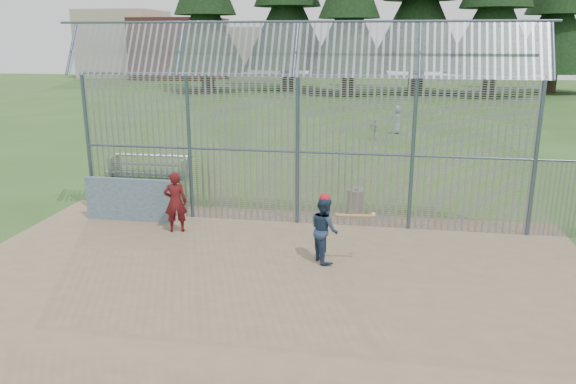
% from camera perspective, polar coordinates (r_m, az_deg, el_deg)
% --- Properties ---
extents(ground, '(120.00, 120.00, 0.00)m').
position_cam_1_polar(ground, '(12.26, -1.58, -8.36)').
color(ground, '#2D511E').
rests_on(ground, ground).
extents(dirt_infield, '(14.00, 10.00, 0.02)m').
position_cam_1_polar(dirt_infield, '(11.81, -2.05, -9.28)').
color(dirt_infield, '#756047').
rests_on(dirt_infield, ground).
extents(dugout_wall, '(2.50, 0.12, 1.20)m').
position_cam_1_polar(dugout_wall, '(16.07, -15.84, -0.75)').
color(dugout_wall, '#38566B').
rests_on(dugout_wall, dirt_infield).
extents(batter, '(0.85, 0.91, 1.50)m').
position_cam_1_polar(batter, '(12.67, 3.71, -3.82)').
color(batter, navy).
rests_on(batter, dirt_infield).
extents(onlooker, '(0.67, 0.54, 1.60)m').
position_cam_1_polar(onlooker, '(14.83, -11.36, -1.00)').
color(onlooker, maroon).
rests_on(onlooker, dirt_infield).
extents(bg_kid_standing, '(0.83, 0.65, 1.48)m').
position_cam_1_polar(bg_kid_standing, '(30.05, 10.98, 7.21)').
color(bg_kid_standing, gray).
rests_on(bg_kid_standing, ground).
extents(bg_kid_seated, '(0.58, 0.56, 0.97)m').
position_cam_1_polar(bg_kid_seated, '(28.29, 8.72, 6.28)').
color(bg_kid_seated, slate).
rests_on(bg_kid_seated, ground).
extents(batting_gear, '(1.25, 0.34, 0.50)m').
position_cam_1_polar(batting_gear, '(12.43, 4.61, -1.12)').
color(batting_gear, red).
rests_on(batting_gear, ground).
extents(trash_can, '(0.56, 0.56, 0.82)m').
position_cam_1_polar(trash_can, '(16.23, 6.91, -0.98)').
color(trash_can, gray).
rests_on(trash_can, ground).
extents(bleacher, '(3.00, 0.95, 0.72)m').
position_cam_1_polar(bleacher, '(21.15, -13.89, 2.66)').
color(bleacher, gray).
rests_on(bleacher, ground).
extents(backstop_fence, '(20.09, 0.81, 5.30)m').
position_cam_1_polar(backstop_fence, '(14.66, 7.97, 5.16)').
color(backstop_fence, '#47566B').
rests_on(backstop_fence, ground).
extents(distant_buildings, '(26.50, 10.50, 8.00)m').
position_cam_1_polar(distant_buildings, '(72.11, -11.34, 14.20)').
color(distant_buildings, brown).
rests_on(distant_buildings, ground).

